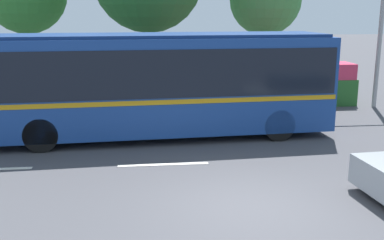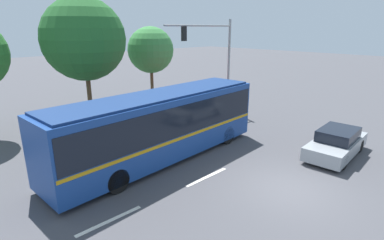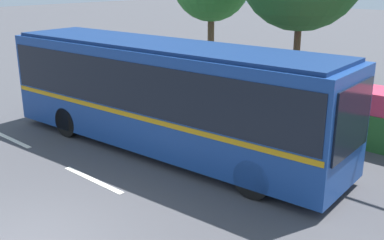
{
  "view_description": "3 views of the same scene",
  "coord_description": "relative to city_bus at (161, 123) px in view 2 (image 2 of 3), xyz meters",
  "views": [
    {
      "loc": [
        -2.15,
        -8.82,
        3.98
      ],
      "look_at": [
        -0.82,
        3.57,
        1.05
      ],
      "focal_mm": 43.51,
      "sensor_mm": 36.0,
      "label": 1
    },
    {
      "loc": [
        -10.23,
        -5.18,
        6.2
      ],
      "look_at": [
        -0.31,
        5.29,
        1.79
      ],
      "focal_mm": 28.21,
      "sensor_mm": 36.0,
      "label": 2
    },
    {
      "loc": [
        7.7,
        -3.52,
        5.17
      ],
      "look_at": [
        -0.88,
        5.99,
        1.11
      ],
      "focal_mm": 42.9,
      "sensor_mm": 36.0,
      "label": 3
    }
  ],
  "objects": [
    {
      "name": "ground_plane",
      "position": [
        1.87,
        -5.82,
        -1.87
      ],
      "size": [
        140.0,
        140.0,
        0.0
      ],
      "primitive_type": "plane",
      "color": "#444449"
    },
    {
      "name": "lane_stripe_near",
      "position": [
        -4.4,
        -2.79,
        -1.86
      ],
      "size": [
        2.4,
        0.16,
        0.01
      ],
      "primitive_type": "cube",
      "color": "silver",
      "rests_on": "ground"
    },
    {
      "name": "lane_stripe_mid",
      "position": [
        0.21,
        -2.88,
        -1.86
      ],
      "size": [
        2.4,
        0.16,
        0.01
      ],
      "primitive_type": "cube",
      "color": "silver",
      "rests_on": "ground"
    },
    {
      "name": "flowering_hedge",
      "position": [
        4.95,
        4.72,
        -0.99
      ],
      "size": [
        7.73,
        1.43,
        1.79
      ],
      "color": "#286028",
      "rests_on": "ground"
    },
    {
      "name": "traffic_light_pole",
      "position": [
        7.98,
        3.78,
        2.65
      ],
      "size": [
        6.21,
        0.24,
        6.82
      ],
      "rotation": [
        0.0,
        0.0,
        3.14
      ],
      "color": "gray",
      "rests_on": "ground"
    },
    {
      "name": "street_tree_centre",
      "position": [
        0.07,
        7.68,
        3.66
      ],
      "size": [
        5.14,
        5.14,
        8.11
      ],
      "color": "brown",
      "rests_on": "ground"
    },
    {
      "name": "sedan_foreground",
      "position": [
        6.67,
        -5.72,
        -1.22
      ],
      "size": [
        4.59,
        2.15,
        1.38
      ],
      "rotation": [
        0.0,
        0.0,
        3.22
      ],
      "color": "gray",
      "rests_on": "ground"
    },
    {
      "name": "street_tree_right",
      "position": [
        5.92,
        8.79,
        2.67
      ],
      "size": [
        3.59,
        3.59,
        6.35
      ],
      "color": "brown",
      "rests_on": "ground"
    },
    {
      "name": "city_bus",
      "position": [
        0.0,
        0.0,
        0.0
      ],
      "size": [
        11.56,
        3.26,
        3.29
      ],
      "rotation": [
        0.0,
        0.0,
        0.06
      ],
      "color": "navy",
      "rests_on": "ground"
    }
  ]
}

